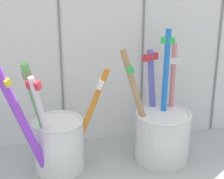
% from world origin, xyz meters
% --- Properties ---
extents(counter_slab, '(0.64, 0.22, 0.02)m').
position_xyz_m(counter_slab, '(0.00, 0.00, 0.01)').
color(counter_slab, '#9EA3A8').
rests_on(counter_slab, ground).
extents(tile_wall_back, '(0.64, 0.02, 0.45)m').
position_xyz_m(tile_wall_back, '(0.00, 0.12, 0.23)').
color(tile_wall_back, white).
rests_on(tile_wall_back, ground).
extents(toothbrush_cup_left, '(0.15, 0.11, 0.18)m').
position_xyz_m(toothbrush_cup_left, '(-0.08, 0.03, 0.07)').
color(toothbrush_cup_left, white).
rests_on(toothbrush_cup_left, counter_slab).
extents(toothbrush_cup_right, '(0.11, 0.09, 0.19)m').
position_xyz_m(toothbrush_cup_right, '(0.08, 0.03, 0.06)').
color(toothbrush_cup_right, silver).
rests_on(toothbrush_cup_right, counter_slab).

